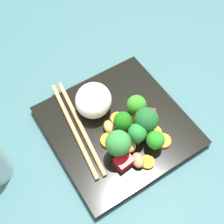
{
  "coord_description": "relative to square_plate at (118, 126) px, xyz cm",
  "views": [
    {
      "loc": [
        16.76,
        23.58,
        52.44
      ],
      "look_at": [
        0.07,
        -1.89,
        3.84
      ],
      "focal_mm": 48.08,
      "sensor_mm": 36.0,
      "label": 1
    }
  ],
  "objects": [
    {
      "name": "carrot_slice_4",
      "position": [
        -5.01,
        7.76,
        1.23
      ],
      "size": [
        4.17,
        4.17,
        0.61
      ],
      "primitive_type": "cylinder",
      "rotation": [
        0.0,
        0.0,
        5.3
      ],
      "color": "orange",
      "rests_on": "square_plate"
    },
    {
      "name": "broccoli_floret_4",
      "position": [
        -2.93,
        7.67,
        3.5
      ],
      "size": [
        3.38,
        3.38,
        4.56
      ],
      "color": "#78BB5B",
      "rests_on": "square_plate"
    },
    {
      "name": "broccoli_floret_0",
      "position": [
        -0.89,
        4.92,
        3.88
      ],
      "size": [
        3.46,
        3.46,
        4.95
      ],
      "color": "#569A3C",
      "rests_on": "square_plate"
    },
    {
      "name": "square_plate",
      "position": [
        0.0,
        0.0,
        0.0
      ],
      "size": [
        25.79,
        25.79,
        1.84
      ],
      "primitive_type": "cube",
      "rotation": [
        0.0,
        0.0,
        -0.01
      ],
      "color": "black",
      "rests_on": "ground_plane"
    },
    {
      "name": "chicken_piece_0",
      "position": [
        1.34,
        5.11,
        1.91
      ],
      "size": [
        4.18,
        4.3,
        1.98
      ],
      "primitive_type": "ellipsoid",
      "rotation": [
        0.0,
        0.0,
        2.04
      ],
      "color": "tan",
      "rests_on": "square_plate"
    },
    {
      "name": "carrot_slice_0",
      "position": [
        -3.12,
        1.5,
        1.22
      ],
      "size": [
        3.18,
        3.18,
        0.59
      ],
      "primitive_type": "cylinder",
      "rotation": [
        0.0,
        0.0,
        3.02
      ],
      "color": "orange",
      "rests_on": "square_plate"
    },
    {
      "name": "broccoli_floret_3",
      "position": [
        -0.44,
        1.6,
        4.21
      ],
      "size": [
        3.49,
        3.49,
        5.41
      ],
      "color": "#53A03E",
      "rests_on": "square_plate"
    },
    {
      "name": "broccoli_floret_5",
      "position": [
        -4.25,
        -0.48,
        4.06
      ],
      "size": [
        3.79,
        3.79,
        5.3
      ],
      "color": "#5D923A",
      "rests_on": "square_plate"
    },
    {
      "name": "broccoli_floret_1",
      "position": [
        3.5,
        5.29,
        5.36
      ],
      "size": [
        4.55,
        4.55,
        6.94
      ],
      "color": "#569749",
      "rests_on": "square_plate"
    },
    {
      "name": "carrot_slice_3",
      "position": [
        -4.71,
        5.4,
        1.14
      ],
      "size": [
        4.21,
        4.21,
        0.43
      ],
      "primitive_type": "cylinder",
      "rotation": [
        0.0,
        0.0,
        4.1
      ],
      "color": "orange",
      "rests_on": "square_plate"
    },
    {
      "name": "carrot_slice_1",
      "position": [
        -0.49,
        9.58,
        1.23
      ],
      "size": [
        3.66,
        3.66,
        0.61
      ],
      "primitive_type": "cylinder",
      "rotation": [
        0.0,
        0.0,
        0.76
      ],
      "color": "orange",
      "rests_on": "square_plate"
    },
    {
      "name": "chicken_piece_4",
      "position": [
        1.38,
        8.54,
        1.83
      ],
      "size": [
        3.11,
        3.5,
        1.82
      ],
      "primitive_type": "ellipsoid",
      "rotation": [
        0.0,
        0.0,
        1.26
      ],
      "color": "tan",
      "rests_on": "square_plate"
    },
    {
      "name": "chicken_piece_2",
      "position": [
        2.04,
        0.03,
        1.87
      ],
      "size": [
        2.53,
        3.12,
        1.89
      ],
      "primitive_type": "ellipsoid",
      "rotation": [
        0.0,
        0.0,
        4.46
      ],
      "color": "tan",
      "rests_on": "square_plate"
    },
    {
      "name": "carrot_slice_2",
      "position": [
        -0.58,
        -0.88,
        1.24
      ],
      "size": [
        3.89,
        3.89,
        0.64
      ],
      "primitive_type": "cylinder",
      "rotation": [
        0.0,
        0.0,
        2.2
      ],
      "color": "orange",
      "rests_on": "square_plate"
    },
    {
      "name": "carrot_slice_5",
      "position": [
        3.46,
        2.19,
        1.28
      ],
      "size": [
        4.27,
        4.27,
        0.72
      ],
      "primitive_type": "cylinder",
      "rotation": [
        0.0,
        0.0,
        1.05
      ],
      "color": "orange",
      "rests_on": "square_plate"
    },
    {
      "name": "pepper_chunk_1",
      "position": [
        3.65,
        7.42,
        1.91
      ],
      "size": [
        3.23,
        2.71,
        1.99
      ],
      "primitive_type": "cube",
      "rotation": [
        0.0,
        0.0,
        0.09
      ],
      "color": "red",
      "rests_on": "square_plate"
    },
    {
      "name": "rice_mound",
      "position": [
        1.89,
        -5.66,
        3.76
      ],
      "size": [
        10.29,
        10.42,
        5.68
      ],
      "primitive_type": "ellipsoid",
      "rotation": [
        0.0,
        0.0,
        4.05
      ],
      "color": "white",
      "rests_on": "square_plate"
    },
    {
      "name": "ground_plane",
      "position": [
        0.0,
        0.0,
        -1.92
      ],
      "size": [
        110.0,
        110.0,
        2.0
      ],
      "primitive_type": "cube",
      "color": "#315B60"
    },
    {
      "name": "broccoli_floret_2",
      "position": [
        -3.58,
        3.91,
        4.79
      ],
      "size": [
        4.55,
        4.55,
        6.26
      ],
      "color": "#70AD59",
      "rests_on": "square_plate"
    },
    {
      "name": "pepper_chunk_0",
      "position": [
        -5.92,
        2.42,
        2.03
      ],
      "size": [
        2.96,
        3.0,
        2.22
      ],
      "primitive_type": "cube",
      "rotation": [
        0.0,
        0.0,
        4.06
      ],
      "color": "red",
      "rests_on": "square_plate"
    },
    {
      "name": "chopstick_pair",
      "position": [
        7.03,
        -3.58,
        1.34
      ],
      "size": [
        5.15,
        22.46,
        0.84
      ],
      "rotation": [
        0.0,
        0.0,
        7.73
      ],
      "color": "tan",
      "rests_on": "square_plate"
    }
  ]
}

